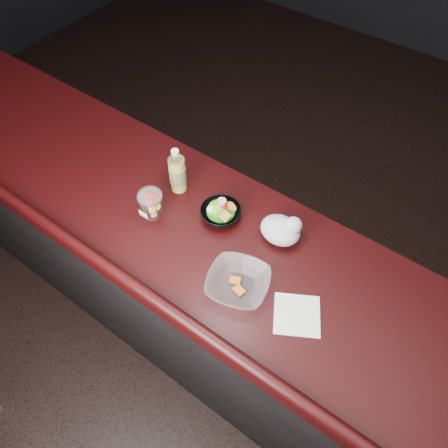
# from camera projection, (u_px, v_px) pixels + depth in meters

# --- Properties ---
(ground) EXTENTS (8.00, 8.00, 0.00)m
(ground) POSITION_uv_depth(u_px,v_px,m) (187.00, 384.00, 2.39)
(ground) COLOR black
(ground) RESTS_ON ground
(room_shell) EXTENTS (8.00, 8.00, 8.00)m
(room_shell) POSITION_uv_depth(u_px,v_px,m) (130.00, 109.00, 0.94)
(room_shell) COLOR black
(room_shell) RESTS_ON ground
(counter) EXTENTS (4.06, 0.71, 1.02)m
(counter) POSITION_uv_depth(u_px,v_px,m) (219.00, 300.00, 2.13)
(counter) COLOR black
(counter) RESTS_ON ground
(lemonade_bottle) EXTENTS (0.07, 0.07, 0.22)m
(lemonade_bottle) POSITION_uv_depth(u_px,v_px,m) (178.00, 173.00, 1.83)
(lemonade_bottle) COLOR gold
(lemonade_bottle) RESTS_ON counter
(fruit_cup) EXTENTS (0.10, 0.10, 0.14)m
(fruit_cup) POSITION_uv_depth(u_px,v_px,m) (151.00, 203.00, 1.75)
(fruit_cup) COLOR white
(fruit_cup) RESTS_ON counter
(green_apple) EXTENTS (0.09, 0.09, 0.09)m
(green_apple) POSITION_uv_depth(u_px,v_px,m) (218.00, 209.00, 1.77)
(green_apple) COLOR #367C0E
(green_apple) RESTS_ON counter
(plastic_bag) EXTENTS (0.16, 0.13, 0.12)m
(plastic_bag) POSITION_uv_depth(u_px,v_px,m) (282.00, 229.00, 1.69)
(plastic_bag) COLOR silver
(plastic_bag) RESTS_ON counter
(snack_bowl) EXTENTS (0.17, 0.17, 0.09)m
(snack_bowl) POSITION_uv_depth(u_px,v_px,m) (221.00, 212.00, 1.77)
(snack_bowl) COLOR black
(snack_bowl) RESTS_ON counter
(takeout_bowl) EXTENTS (0.28, 0.28, 0.06)m
(takeout_bowl) POSITION_uv_depth(u_px,v_px,m) (238.00, 283.00, 1.58)
(takeout_bowl) COLOR silver
(takeout_bowl) RESTS_ON counter
(paper_napkin) EXTENTS (0.22, 0.22, 0.00)m
(paper_napkin) POSITION_uv_depth(u_px,v_px,m) (297.00, 315.00, 1.53)
(paper_napkin) COLOR white
(paper_napkin) RESTS_ON counter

